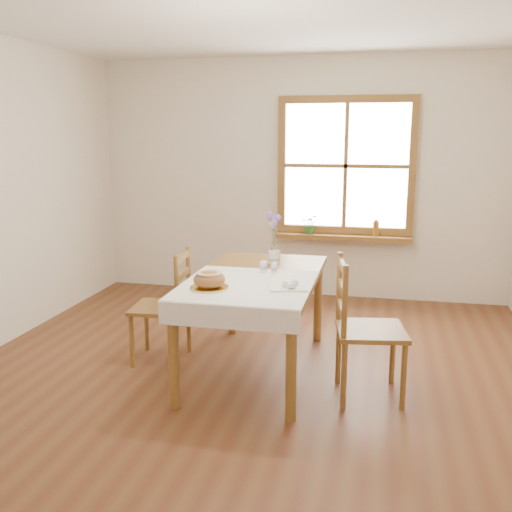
{
  "coord_description": "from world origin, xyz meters",
  "views": [
    {
      "loc": [
        0.9,
        -3.74,
        1.8
      ],
      "look_at": [
        0.0,
        0.3,
        0.9
      ],
      "focal_mm": 40.0,
      "sensor_mm": 36.0,
      "label": 1
    }
  ],
  "objects_px": {
    "dining_table": "(256,286)",
    "flower_vase": "(274,258)",
    "chair_right": "(371,328)",
    "bread_plate": "(209,288)",
    "chair_left": "(160,306)"
  },
  "relations": [
    {
      "from": "chair_right",
      "to": "flower_vase",
      "type": "relative_size",
      "value": 9.44
    },
    {
      "from": "dining_table",
      "to": "flower_vase",
      "type": "relative_size",
      "value": 15.47
    },
    {
      "from": "dining_table",
      "to": "bread_plate",
      "type": "bearing_deg",
      "value": -115.88
    },
    {
      "from": "chair_left",
      "to": "bread_plate",
      "type": "height_order",
      "value": "chair_left"
    },
    {
      "from": "bread_plate",
      "to": "flower_vase",
      "type": "bearing_deg",
      "value": 71.64
    },
    {
      "from": "chair_right",
      "to": "flower_vase",
      "type": "xyz_separation_m",
      "value": [
        -0.8,
        0.66,
        0.31
      ]
    },
    {
      "from": "chair_right",
      "to": "bread_plate",
      "type": "height_order",
      "value": "chair_right"
    },
    {
      "from": "dining_table",
      "to": "flower_vase",
      "type": "bearing_deg",
      "value": 81.04
    },
    {
      "from": "dining_table",
      "to": "flower_vase",
      "type": "height_order",
      "value": "flower_vase"
    },
    {
      "from": "chair_left",
      "to": "flower_vase",
      "type": "distance_m",
      "value": 0.99
    },
    {
      "from": "dining_table",
      "to": "chair_right",
      "type": "relative_size",
      "value": 1.64
    },
    {
      "from": "dining_table",
      "to": "chair_right",
      "type": "xyz_separation_m",
      "value": [
        0.86,
        -0.26,
        -0.18
      ]
    },
    {
      "from": "dining_table",
      "to": "chair_right",
      "type": "bearing_deg",
      "value": -16.68
    },
    {
      "from": "dining_table",
      "to": "bread_plate",
      "type": "xyz_separation_m",
      "value": [
        -0.22,
        -0.46,
        0.1
      ]
    },
    {
      "from": "chair_right",
      "to": "bread_plate",
      "type": "xyz_separation_m",
      "value": [
        -1.09,
        -0.2,
        0.28
      ]
    }
  ]
}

